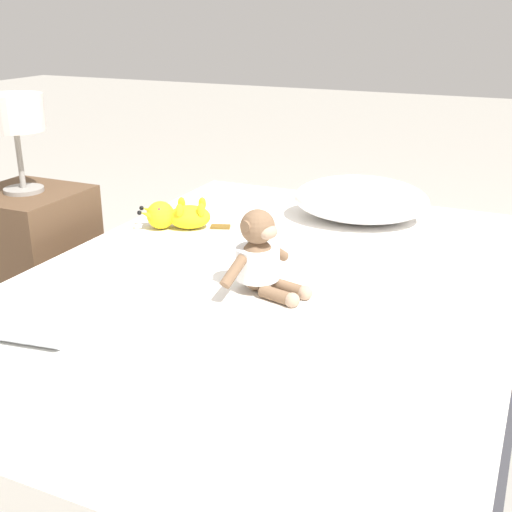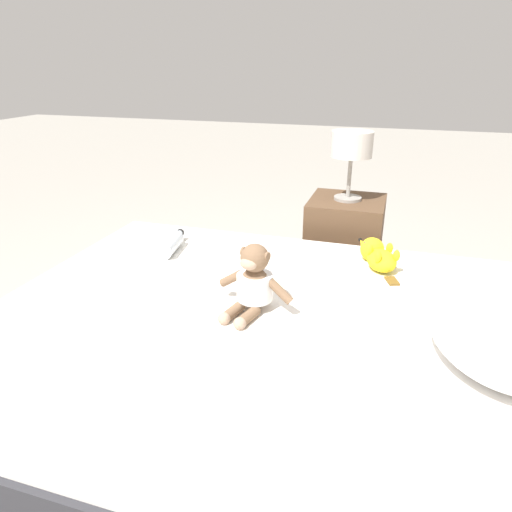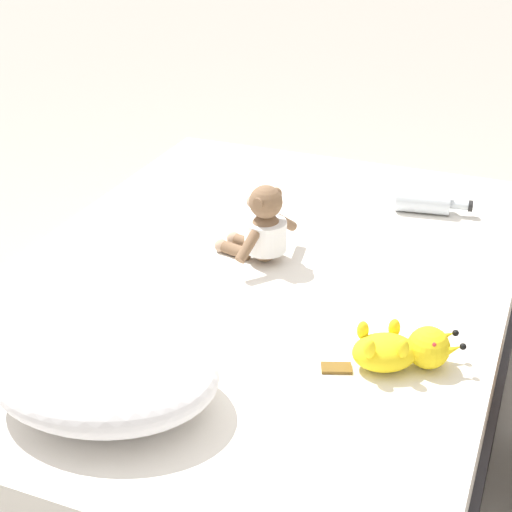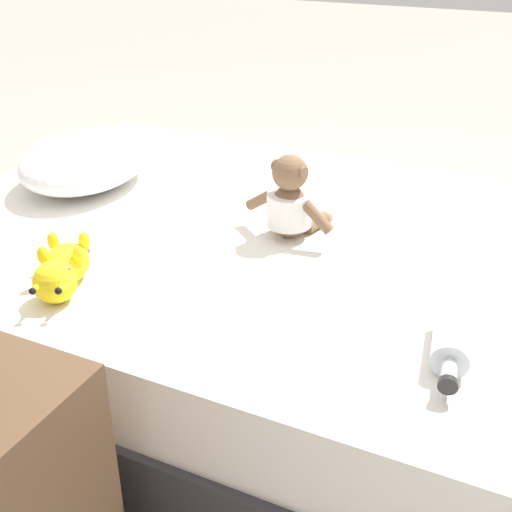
{
  "view_description": "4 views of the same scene",
  "coord_description": "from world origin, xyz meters",
  "px_view_note": "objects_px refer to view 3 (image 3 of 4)",
  "views": [
    {
      "loc": [
        0.69,
        -1.59,
        1.15
      ],
      "look_at": [
        -0.0,
        -0.07,
        0.51
      ],
      "focal_mm": 45.43,
      "sensor_mm": 36.0,
      "label": 1
    },
    {
      "loc": [
        1.33,
        0.35,
        1.2
      ],
      "look_at": [
        -0.27,
        -0.16,
        0.48
      ],
      "focal_mm": 32.54,
      "sensor_mm": 36.0,
      "label": 2
    },
    {
      "loc": [
        -0.73,
        1.83,
        1.49
      ],
      "look_at": [
        0.0,
        0.0,
        0.46
      ],
      "focal_mm": 55.44,
      "sensor_mm": 36.0,
      "label": 3
    },
    {
      "loc": [
        -1.51,
        -0.69,
        1.21
      ],
      "look_at": [
        -0.24,
        -0.09,
        0.47
      ],
      "focal_mm": 46.33,
      "sensor_mm": 36.0,
      "label": 4
    }
  ],
  "objects_px": {
    "plush_monkey": "(264,230)",
    "bed": "(256,333)",
    "pillow": "(104,374)",
    "glass_bottle": "(425,202)",
    "plush_yellow_creature": "(403,349)"
  },
  "relations": [
    {
      "from": "bed",
      "to": "plush_monkey",
      "type": "bearing_deg",
      "value": -85.8
    },
    {
      "from": "bed",
      "to": "pillow",
      "type": "xyz_separation_m",
      "value": [
        0.08,
        0.67,
        0.29
      ]
    },
    {
      "from": "bed",
      "to": "pillow",
      "type": "distance_m",
      "value": 0.74
    },
    {
      "from": "bed",
      "to": "plush_monkey",
      "type": "height_order",
      "value": "plush_monkey"
    },
    {
      "from": "plush_yellow_creature",
      "to": "glass_bottle",
      "type": "xyz_separation_m",
      "value": [
        0.12,
        -0.88,
        -0.01
      ]
    },
    {
      "from": "bed",
      "to": "glass_bottle",
      "type": "xyz_separation_m",
      "value": [
        -0.37,
        -0.58,
        0.25
      ]
    },
    {
      "from": "bed",
      "to": "plush_yellow_creature",
      "type": "bearing_deg",
      "value": 148.24
    },
    {
      "from": "plush_monkey",
      "to": "bed",
      "type": "bearing_deg",
      "value": 94.2
    },
    {
      "from": "pillow",
      "to": "glass_bottle",
      "type": "distance_m",
      "value": 1.33
    },
    {
      "from": "plush_yellow_creature",
      "to": "glass_bottle",
      "type": "height_order",
      "value": "plush_yellow_creature"
    },
    {
      "from": "plush_monkey",
      "to": "glass_bottle",
      "type": "height_order",
      "value": "plush_monkey"
    },
    {
      "from": "bed",
      "to": "pillow",
      "type": "height_order",
      "value": "pillow"
    },
    {
      "from": "plush_yellow_creature",
      "to": "pillow",
      "type": "bearing_deg",
      "value": 33.3
    },
    {
      "from": "plush_monkey",
      "to": "plush_yellow_creature",
      "type": "height_order",
      "value": "plush_monkey"
    },
    {
      "from": "pillow",
      "to": "glass_bottle",
      "type": "bearing_deg",
      "value": -109.61
    }
  ]
}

